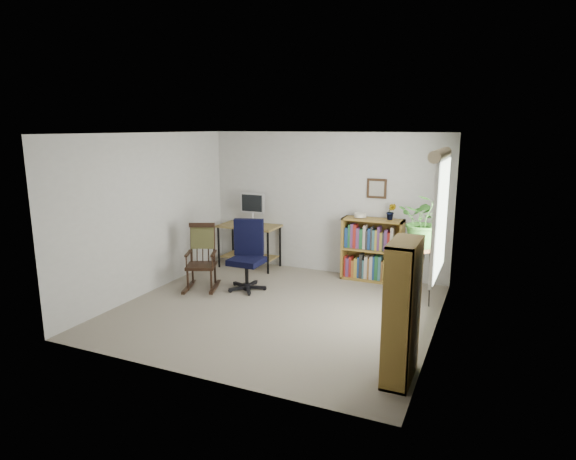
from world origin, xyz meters
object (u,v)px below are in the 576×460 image
at_px(desk, 249,246).
at_px(rocking_chair, 201,257).
at_px(tall_bookshelf, 402,312).
at_px(low_bookshelf, 372,250).
at_px(office_chair, 246,255).

distance_m(desk, rocking_chair, 1.40).
bearing_deg(desk, rocking_chair, -94.16).
relative_size(desk, tall_bookshelf, 0.75).
distance_m(rocking_chair, tall_bookshelf, 3.68).
bearing_deg(low_bookshelf, desk, -176.89).
xyz_separation_m(office_chair, low_bookshelf, (1.65, 1.25, -0.03)).
relative_size(office_chair, rocking_chair, 1.06).
bearing_deg(low_bookshelf, office_chair, -142.86).
xyz_separation_m(desk, rocking_chair, (-0.10, -1.39, 0.13)).
bearing_deg(office_chair, desk, 99.11).
bearing_deg(office_chair, rocking_chair, -175.57).
bearing_deg(low_bookshelf, rocking_chair, -146.82).
relative_size(rocking_chair, low_bookshelf, 1.01).
distance_m(office_chair, rocking_chair, 0.71).
height_order(office_chair, rocking_chair, office_chair).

